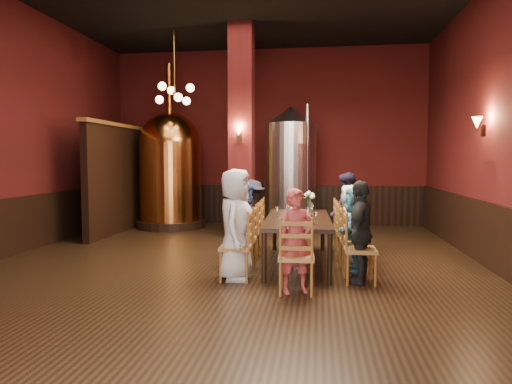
# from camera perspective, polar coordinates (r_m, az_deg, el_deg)

# --- Properties ---
(room) EXTENTS (10.00, 10.02, 4.50)m
(room) POSITION_cam_1_polar(r_m,az_deg,el_deg) (7.00, -3.24, 8.84)
(room) COLOR black
(room) RESTS_ON ground
(wainscot_right) EXTENTS (0.08, 9.90, 1.00)m
(wainscot_right) POSITION_cam_1_polar(r_m,az_deg,el_deg) (7.42, 28.57, -5.49)
(wainscot_right) COLOR black
(wainscot_right) RESTS_ON ground
(wainscot_back) EXTENTS (7.90, 0.08, 1.00)m
(wainscot_back) POSITION_cam_1_polar(r_m,az_deg,el_deg) (11.94, 1.38, -1.52)
(wainscot_back) COLOR black
(wainscot_back) RESTS_ON ground
(column) EXTENTS (0.58, 0.58, 4.50)m
(column) POSITION_cam_1_polar(r_m,az_deg,el_deg) (9.80, -1.80, 7.49)
(column) COLOR #480F10
(column) RESTS_ON ground
(partition) EXTENTS (0.22, 3.50, 2.40)m
(partition) POSITION_cam_1_polar(r_m,az_deg,el_deg) (11.03, -16.45, 1.49)
(partition) COLOR black
(partition) RESTS_ON ground
(pendant_cluster) EXTENTS (0.90, 0.90, 1.70)m
(pendant_cluster) POSITION_cam_1_polar(r_m,az_deg,el_deg) (10.33, -10.13, 11.99)
(pendant_cluster) COLOR #A57226
(pendant_cluster) RESTS_ON room
(sconce_wall) EXTENTS (0.20, 0.20, 0.36)m
(sconce_wall) POSITION_cam_1_polar(r_m,az_deg,el_deg) (8.08, 26.57, 7.43)
(sconce_wall) COLOR black
(sconce_wall) RESTS_ON room
(sconce_column) EXTENTS (0.20, 0.20, 0.36)m
(sconce_column) POSITION_cam_1_polar(r_m,az_deg,el_deg) (9.50, -2.10, 7.30)
(sconce_column) COLOR black
(sconce_column) RESTS_ON column
(dining_table) EXTENTS (1.08, 2.43, 0.75)m
(dining_table) POSITION_cam_1_polar(r_m,az_deg,el_deg) (7.26, 5.26, -3.70)
(dining_table) COLOR black
(dining_table) RESTS_ON ground
(chair_0) EXTENTS (0.48, 0.48, 0.92)m
(chair_0) POSITION_cam_1_polar(r_m,az_deg,el_deg) (6.38, -2.57, -6.85)
(chair_0) COLOR #9A6327
(chair_0) RESTS_ON ground
(person_0) EXTENTS (0.50, 0.76, 1.54)m
(person_0) POSITION_cam_1_polar(r_m,az_deg,el_deg) (6.33, -2.58, -4.08)
(person_0) COLOR silver
(person_0) RESTS_ON ground
(chair_1) EXTENTS (0.48, 0.48, 0.92)m
(chair_1) POSITION_cam_1_polar(r_m,az_deg,el_deg) (7.03, -1.76, -5.82)
(chair_1) COLOR #9A6327
(chair_1) RESTS_ON ground
(person_1) EXTENTS (0.55, 0.65, 1.51)m
(person_1) POSITION_cam_1_polar(r_m,az_deg,el_deg) (6.99, -1.76, -3.42)
(person_1) COLOR #A7251C
(person_1) RESTS_ON ground
(chair_2) EXTENTS (0.48, 0.48, 0.92)m
(chair_2) POSITION_cam_1_polar(r_m,az_deg,el_deg) (7.68, -1.10, -4.97)
(chair_2) COLOR #9A6327
(chair_2) RESTS_ON ground
(person_2) EXTENTS (0.41, 0.67, 1.29)m
(person_2) POSITION_cam_1_polar(r_m,az_deg,el_deg) (7.65, -1.10, -3.62)
(person_2) COLOR navy
(person_2) RESTS_ON ground
(chair_3) EXTENTS (0.48, 0.48, 0.92)m
(chair_3) POSITION_cam_1_polar(r_m,az_deg,el_deg) (8.34, -0.53, -4.25)
(chair_3) COLOR #9A6327
(chair_3) RESTS_ON ground
(person_3) EXTENTS (0.65, 0.93, 1.31)m
(person_3) POSITION_cam_1_polar(r_m,az_deg,el_deg) (8.31, -0.53, -2.93)
(person_3) COLOR black
(person_3) RESTS_ON ground
(chair_4) EXTENTS (0.48, 0.48, 0.92)m
(chair_4) POSITION_cam_1_polar(r_m,az_deg,el_deg) (6.36, 12.88, -6.98)
(chair_4) COLOR #9A6327
(chair_4) RESTS_ON ground
(person_4) EXTENTS (0.56, 0.88, 1.39)m
(person_4) POSITION_cam_1_polar(r_m,az_deg,el_deg) (6.32, 12.91, -4.90)
(person_4) COLOR black
(person_4) RESTS_ON ground
(chair_5) EXTENTS (0.48, 0.48, 0.92)m
(chair_5) POSITION_cam_1_polar(r_m,az_deg,el_deg) (7.02, 12.21, -5.94)
(chair_5) COLOR #9A6327
(chair_5) RESTS_ON ground
(person_5) EXTENTS (0.55, 1.21, 1.26)m
(person_5) POSITION_cam_1_polar(r_m,az_deg,el_deg) (6.99, 12.23, -4.58)
(person_5) COLOR #2C6684
(person_5) RESTS_ON ground
(chair_6) EXTENTS (0.48, 0.48, 0.92)m
(chair_6) POSITION_cam_1_polar(r_m,az_deg,el_deg) (7.66, 11.67, -5.08)
(chair_6) COLOR #9A6327
(chair_6) RESTS_ON ground
(person_6) EXTENTS (0.46, 0.65, 1.26)m
(person_6) POSITION_cam_1_polar(r_m,az_deg,el_deg) (7.64, 11.69, -3.83)
(person_6) COLOR #BCB8A6
(person_6) RESTS_ON ground
(chair_7) EXTENTS (0.48, 0.48, 0.92)m
(chair_7) POSITION_cam_1_polar(r_m,az_deg,el_deg) (8.32, 11.21, -4.34)
(chair_7) COLOR #9A6327
(chair_7) RESTS_ON ground
(person_7) EXTENTS (0.45, 0.75, 1.44)m
(person_7) POSITION_cam_1_polar(r_m,az_deg,el_deg) (8.29, 11.24, -2.55)
(person_7) COLOR black
(person_7) RESTS_ON ground
(chair_8) EXTENTS (0.48, 0.48, 0.92)m
(chair_8) POSITION_cam_1_polar(r_m,az_deg,el_deg) (5.78, 5.06, -8.03)
(chair_8) COLOR #9A6327
(chair_8) RESTS_ON ground
(person_8) EXTENTS (0.56, 0.48, 1.31)m
(person_8) POSITION_cam_1_polar(r_m,az_deg,el_deg) (5.74, 5.08, -6.11)
(person_8) COLOR #9C3434
(person_8) RESTS_ON ground
(copper_kettle) EXTENTS (1.88, 1.88, 3.97)m
(copper_kettle) POSITION_cam_1_polar(r_m,az_deg,el_deg) (11.37, -10.65, 2.92)
(copper_kettle) COLOR black
(copper_kettle) RESTS_ON ground
(steel_vessel) EXTENTS (1.34, 1.34, 2.91)m
(steel_vessel) POSITION_cam_1_polar(r_m,az_deg,el_deg) (10.79, 4.33, 2.95)
(steel_vessel) COLOR #B2B2B7
(steel_vessel) RESTS_ON ground
(rose_vase) EXTENTS (0.21, 0.21, 0.36)m
(rose_vase) POSITION_cam_1_polar(r_m,az_deg,el_deg) (8.23, 6.69, -0.72)
(rose_vase) COLOR white
(rose_vase) RESTS_ON dining_table
(wine_glass_0) EXTENTS (0.07, 0.07, 0.17)m
(wine_glass_0) POSITION_cam_1_polar(r_m,az_deg,el_deg) (6.58, 7.44, -3.23)
(wine_glass_0) COLOR white
(wine_glass_0) RESTS_ON dining_table
(wine_glass_1) EXTENTS (0.07, 0.07, 0.17)m
(wine_glass_1) POSITION_cam_1_polar(r_m,az_deg,el_deg) (7.27, 2.66, -2.51)
(wine_glass_1) COLOR white
(wine_glass_1) RESTS_ON dining_table
(wine_glass_2) EXTENTS (0.07, 0.07, 0.17)m
(wine_glass_2) POSITION_cam_1_polar(r_m,az_deg,el_deg) (7.31, 4.37, -2.47)
(wine_glass_2) COLOR white
(wine_glass_2) RESTS_ON dining_table
(wine_glass_3) EXTENTS (0.07, 0.07, 0.17)m
(wine_glass_3) POSITION_cam_1_polar(r_m,az_deg,el_deg) (7.74, 6.91, -2.12)
(wine_glass_3) COLOR white
(wine_glass_3) RESTS_ON dining_table
(wine_glass_4) EXTENTS (0.07, 0.07, 0.17)m
(wine_glass_4) POSITION_cam_1_polar(r_m,az_deg,el_deg) (7.51, 7.01, -2.32)
(wine_glass_4) COLOR white
(wine_glass_4) RESTS_ON dining_table
(wine_glass_5) EXTENTS (0.07, 0.07, 0.17)m
(wine_glass_5) POSITION_cam_1_polar(r_m,az_deg,el_deg) (7.70, 3.92, -2.14)
(wine_glass_5) COLOR white
(wine_glass_5) RESTS_ON dining_table
(wine_glass_6) EXTENTS (0.07, 0.07, 0.17)m
(wine_glass_6) POSITION_cam_1_polar(r_m,az_deg,el_deg) (7.17, 6.47, -2.62)
(wine_glass_6) COLOR white
(wine_glass_6) RESTS_ON dining_table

